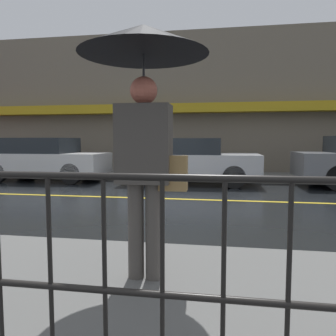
% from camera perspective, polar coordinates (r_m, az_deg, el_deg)
% --- Properties ---
extents(ground_plane, '(80.00, 80.00, 0.00)m').
position_cam_1_polar(ground_plane, '(7.71, -1.64, -5.34)').
color(ground_plane, black).
extents(sidewalk_near, '(28.00, 2.48, 0.14)m').
position_cam_1_polar(sidewalk_near, '(3.16, -20.06, -19.57)').
color(sidewalk_near, '#60605E').
rests_on(sidewalk_near, ground_plane).
extents(sidewalk_far, '(28.00, 1.86, 0.14)m').
position_cam_1_polar(sidewalk_far, '(12.25, 2.49, -1.20)').
color(sidewalk_far, '#60605E').
rests_on(sidewalk_far, ground_plane).
extents(lane_marking, '(25.20, 0.12, 0.01)m').
position_cam_1_polar(lane_marking, '(7.71, -1.64, -5.31)').
color(lane_marking, gold).
rests_on(lane_marking, ground_plane).
extents(building_storefront, '(28.00, 0.85, 5.64)m').
position_cam_1_polar(building_storefront, '(13.31, 3.09, 11.07)').
color(building_storefront, '#706656').
rests_on(building_storefront, ground_plane).
extents(pedestrian, '(1.10, 1.10, 2.19)m').
position_cam_1_polar(pedestrian, '(2.88, -4.15, 15.14)').
color(pedestrian, '#4C4742').
rests_on(pedestrian, sidewalk_near).
extents(car_white, '(4.09, 1.75, 1.44)m').
position_cam_1_polar(car_white, '(11.79, -20.68, 1.51)').
color(car_white, silver).
rests_on(car_white, ground_plane).
extents(car_silver, '(4.19, 1.88, 1.43)m').
position_cam_1_polar(car_silver, '(10.26, 3.78, 1.34)').
color(car_silver, '#B2B5BA').
rests_on(car_silver, ground_plane).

